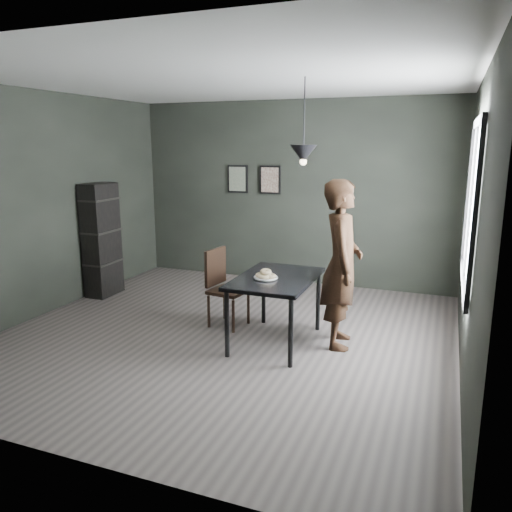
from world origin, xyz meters
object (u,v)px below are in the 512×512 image
(white_plate, at_px, (266,278))
(woman, at_px, (341,264))
(wood_chair, at_px, (223,282))
(shelf_unit, at_px, (102,240))
(pendant_lamp, at_px, (303,154))
(cafe_table, at_px, (276,284))

(white_plate, relative_size, woman, 0.13)
(wood_chair, bearing_deg, shelf_unit, 174.92)
(pendant_lamp, bearing_deg, woman, 14.94)
(wood_chair, bearing_deg, woman, 4.41)
(woman, height_order, wood_chair, woman)
(cafe_table, height_order, shelf_unit, shelf_unit)
(cafe_table, height_order, pendant_lamp, pendant_lamp)
(woman, distance_m, shelf_unit, 3.64)
(white_plate, distance_m, wood_chair, 0.85)
(pendant_lamp, bearing_deg, wood_chair, 168.53)
(wood_chair, relative_size, shelf_unit, 0.58)
(cafe_table, height_order, wood_chair, wood_chair)
(white_plate, bearing_deg, shelf_unit, 161.87)
(woman, xyz_separation_m, pendant_lamp, (-0.41, -0.11, 1.15))
(shelf_unit, distance_m, pendant_lamp, 3.48)
(white_plate, relative_size, wood_chair, 0.25)
(wood_chair, height_order, pendant_lamp, pendant_lamp)
(cafe_table, distance_m, shelf_unit, 3.04)
(cafe_table, relative_size, wood_chair, 1.29)
(wood_chair, distance_m, pendant_lamp, 1.85)
(white_plate, relative_size, pendant_lamp, 0.27)
(cafe_table, distance_m, woman, 0.73)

